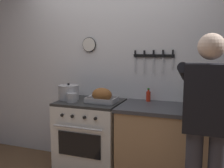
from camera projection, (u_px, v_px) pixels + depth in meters
wall_back at (117, 67)px, 3.32m from camera, size 6.00×0.13×2.60m
counter_block at (213, 151)px, 2.69m from camera, size 2.03×0.65×0.90m
stove at (91, 136)px, 3.17m from camera, size 0.76×0.67×0.90m
person_cook at (207, 121)px, 2.08m from camera, size 0.51×0.63×1.66m
roasting_pan at (102, 96)px, 3.00m from camera, size 0.35×0.26×0.18m
stock_pot at (69, 92)px, 3.20m from camera, size 0.26×0.26×0.21m
saucepan at (72, 98)px, 3.04m from camera, size 0.13×0.13×0.11m
cutting_board at (209, 110)px, 2.63m from camera, size 0.36×0.24×0.02m
bottle_vinegar at (190, 97)px, 2.85m from camera, size 0.07×0.07×0.24m
bottle_hot_sauce at (148, 96)px, 3.08m from camera, size 0.05×0.05×0.16m
bottle_cooking_oil at (219, 99)px, 2.67m from camera, size 0.07×0.07×0.26m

